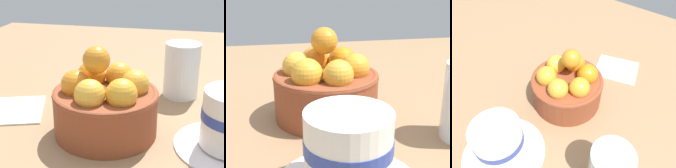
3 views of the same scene
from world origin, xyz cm
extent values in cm
cube|color=#997551|center=(0.00, 0.00, -1.55)|extent=(150.16, 111.69, 3.11)
cylinder|color=brown|center=(0.00, 0.00, 3.46)|extent=(15.69, 15.69, 6.91)
torus|color=brown|center=(0.00, 0.00, 6.51)|extent=(15.89, 15.89, 1.00)
sphere|color=orange|center=(3.14, 3.05, 7.95)|extent=(4.54, 4.54, 4.54)
sphere|color=orange|center=(-1.07, 4.24, 7.95)|extent=(4.40, 4.40, 4.40)
sphere|color=#F3B33B|center=(-4.21, 1.19, 7.95)|extent=(4.36, 4.36, 4.36)
sphere|color=gold|center=(-3.14, -3.05, 7.95)|extent=(4.46, 4.46, 4.46)
sphere|color=gold|center=(1.07, -4.24, 7.95)|extent=(4.27, 4.27, 4.27)
sphere|color=gold|center=(4.21, -1.19, 7.95)|extent=(4.28, 4.28, 4.28)
sphere|color=orange|center=(-0.08, 1.30, 11.63)|extent=(4.05, 4.05, 4.05)
cylinder|color=silver|center=(17.16, -10.63, 5.19)|extent=(6.63, 6.63, 10.37)
cube|color=white|center=(3.77, 17.18, 0.30)|extent=(13.41, 12.40, 0.60)
camera|label=1|loc=(-45.12, -11.24, 26.36)|focal=54.61mm
camera|label=2|loc=(-7.08, -45.19, 21.06)|focal=51.19mm
camera|label=3|loc=(20.25, -25.40, 38.53)|focal=33.45mm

